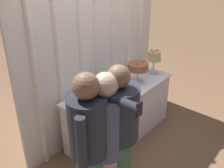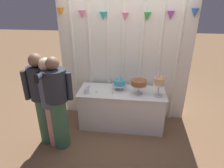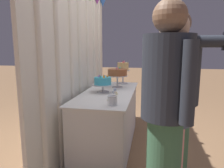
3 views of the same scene
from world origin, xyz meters
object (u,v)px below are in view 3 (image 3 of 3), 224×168
Objects in this scene: cake_table at (109,119)px; guest_girl_blue_dress at (167,114)px; cake_display_center at (117,73)px; guest_man_dark_suit at (173,106)px; tealight_far_left at (109,100)px; flower_vase at (113,99)px; guest_man_pink_jacket at (170,111)px; tealight_near_left at (117,94)px; cake_display_leftmost at (103,82)px; cake_display_rightmost at (123,68)px.

cake_table is 1.55m from guest_girl_blue_dress.
cake_display_center reaches higher than cake_table.
tealight_far_left is at bearing 51.09° from guest_man_dark_suit.
guest_girl_blue_dress reaches higher than tealight_far_left.
flower_vase is 0.10× the size of guest_man_pink_jacket.
guest_man_dark_suit is at bearing -13.67° from guest_girl_blue_dress.
cake_display_center is 8.21× the size of tealight_near_left.
guest_man_dark_suit is at bearing -15.27° from guest_man_pink_jacket.
cake_display_center is at bearing 24.02° from guest_man_pink_jacket.
cake_display_center is 1.47m from guest_man_dark_suit.
cake_display_center is at bearing 20.43° from guest_girl_blue_dress.
guest_man_dark_suit is (-0.83, -0.61, 0.10)m from tealight_near_left.
flower_vase is (-0.65, -0.18, 0.44)m from cake_table.
cake_display_center reaches higher than tealight_far_left.
cake_display_leftmost is 7.92× the size of tealight_near_left.
flower_vase is (-1.32, -0.07, -0.20)m from cake_display_rightmost.
cake_table is at bearing 39.05° from tealight_near_left.
cake_display_rightmost is 1.18m from tealight_far_left.
cake_display_leftmost is 0.76m from cake_display_rightmost.
cake_display_rightmost is at bearing -8.61° from cake_table.
cake_table is 1.02× the size of guest_man_dark_suit.
cake_display_rightmost is at bearing 0.15° from tealight_far_left.
cake_display_leftmost is at bearing 128.44° from cake_table.
cake_display_leftmost is 0.19× the size of guest_man_pink_jacket.
cake_display_leftmost is 0.76× the size of cake_display_rightmost.
tealight_near_left is at bearing 25.11° from guest_girl_blue_dress.
cake_display_rightmost is 10.37× the size of tealight_near_left.
tealight_near_left is at bearing -171.80° from cake_display_center.
flower_vase is 0.71m from guest_man_pink_jacket.
cake_display_center is 0.19× the size of guest_girl_blue_dress.
guest_girl_blue_dress is (-0.18, 0.04, 0.03)m from guest_man_pink_jacket.
cake_display_leftmost reaches higher than cake_table.
cake_display_leftmost is 0.96× the size of cake_display_center.
tealight_near_left is 1.12m from guest_man_pink_jacket.
guest_man_dark_suit is 0.32m from guest_girl_blue_dress.
cake_display_center reaches higher than cake_display_leftmost.
cake_display_center is 0.19× the size of guest_man_pink_jacket.
tealight_near_left is 1.03m from guest_man_dark_suit.
guest_girl_blue_dress is at bearing -164.02° from cake_display_rightmost.
guest_man_dark_suit is (-0.94, -0.81, -0.03)m from cake_display_leftmost.
tealight_near_left reaches higher than tealight_far_left.
cake_display_rightmost is 1.79m from guest_man_dark_suit.
guest_man_pink_jacket is (-1.43, -0.64, -0.11)m from cake_display_center.
cake_display_center reaches higher than flower_vase.
tealight_near_left is at bearing 30.81° from guest_man_pink_jacket.
guest_man_pink_jacket is at bearing -12.49° from guest_girl_blue_dress.
cake_display_center is at bearing 2.74° from tealight_far_left.
cake_table is 44.62× the size of tealight_near_left.
cake_display_center is at bearing 8.20° from tealight_near_left.
guest_man_dark_suit reaches higher than cake_display_rightmost.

